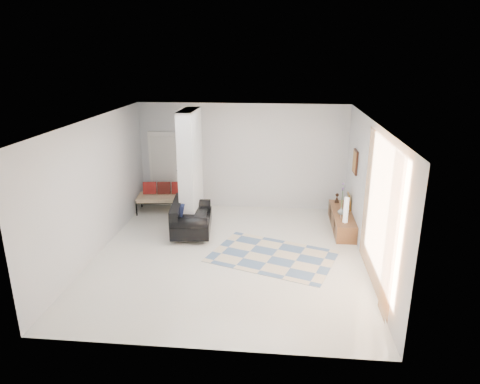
# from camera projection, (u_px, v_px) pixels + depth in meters

# --- Properties ---
(floor) EXTENTS (6.00, 6.00, 0.00)m
(floor) POSITION_uv_depth(u_px,v_px,m) (229.00, 255.00, 8.93)
(floor) COLOR silver
(floor) RESTS_ON ground
(ceiling) EXTENTS (6.00, 6.00, 0.00)m
(ceiling) POSITION_uv_depth(u_px,v_px,m) (228.00, 121.00, 8.07)
(ceiling) COLOR white
(ceiling) RESTS_ON wall_back
(wall_back) EXTENTS (6.00, 0.00, 6.00)m
(wall_back) POSITION_uv_depth(u_px,v_px,m) (242.00, 157.00, 11.34)
(wall_back) COLOR silver
(wall_back) RESTS_ON ground
(wall_front) EXTENTS (6.00, 0.00, 6.00)m
(wall_front) POSITION_uv_depth(u_px,v_px,m) (201.00, 261.00, 5.66)
(wall_front) COLOR silver
(wall_front) RESTS_ON ground
(wall_left) EXTENTS (0.00, 6.00, 6.00)m
(wall_left) POSITION_uv_depth(u_px,v_px,m) (95.00, 187.00, 8.75)
(wall_left) COLOR silver
(wall_left) RESTS_ON ground
(wall_right) EXTENTS (0.00, 6.00, 6.00)m
(wall_right) POSITION_uv_depth(u_px,v_px,m) (370.00, 196.00, 8.25)
(wall_right) COLOR silver
(wall_right) RESTS_ON ground
(partition_column) EXTENTS (0.35, 1.20, 2.80)m
(partition_column) POSITION_uv_depth(u_px,v_px,m) (191.00, 169.00, 10.12)
(partition_column) COLOR silver
(partition_column) RESTS_ON floor
(hallway_door) EXTENTS (0.85, 0.06, 2.04)m
(hallway_door) POSITION_uv_depth(u_px,v_px,m) (165.00, 169.00, 11.61)
(hallway_door) COLOR white
(hallway_door) RESTS_ON floor
(curtain) EXTENTS (0.00, 2.55, 2.55)m
(curtain) POSITION_uv_depth(u_px,v_px,m) (378.00, 214.00, 7.15)
(curtain) COLOR #F59840
(curtain) RESTS_ON wall_right
(wall_art) EXTENTS (0.04, 0.45, 0.55)m
(wall_art) POSITION_uv_depth(u_px,v_px,m) (355.00, 162.00, 9.78)
(wall_art) COLOR #32170D
(wall_art) RESTS_ON wall_right
(media_console) EXTENTS (0.45, 1.88, 0.80)m
(media_console) POSITION_uv_depth(u_px,v_px,m) (342.00, 220.00, 10.25)
(media_console) COLOR brown
(media_console) RESTS_ON floor
(loveseat) EXTENTS (1.02, 1.56, 0.76)m
(loveseat) POSITION_uv_depth(u_px,v_px,m) (189.00, 218.00, 9.93)
(loveseat) COLOR silver
(loveseat) RESTS_ON floor
(daybed) EXTENTS (1.71, 0.88, 0.77)m
(daybed) POSITION_uv_depth(u_px,v_px,m) (168.00, 196.00, 11.32)
(daybed) COLOR black
(daybed) RESTS_ON floor
(area_rug) EXTENTS (2.86, 2.36, 0.01)m
(area_rug) POSITION_uv_depth(u_px,v_px,m) (272.00, 256.00, 8.87)
(area_rug) COLOR beige
(area_rug) RESTS_ON floor
(cylinder_lamp) EXTENTS (0.11, 0.11, 0.58)m
(cylinder_lamp) POSITION_uv_depth(u_px,v_px,m) (346.00, 210.00, 9.52)
(cylinder_lamp) COLOR white
(cylinder_lamp) RESTS_ON media_console
(bronze_figurine) EXTENTS (0.13, 0.13, 0.24)m
(bronze_figurine) POSITION_uv_depth(u_px,v_px,m) (337.00, 198.00, 10.84)
(bronze_figurine) COLOR #332016
(bronze_figurine) RESTS_ON media_console
(vase) EXTENTS (0.19, 0.19, 0.17)m
(vase) POSITION_uv_depth(u_px,v_px,m) (341.00, 211.00, 10.05)
(vase) COLOR silver
(vase) RESTS_ON media_console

